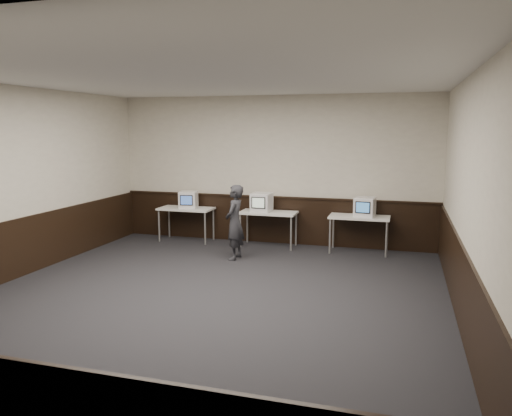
{
  "coord_description": "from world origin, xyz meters",
  "views": [
    {
      "loc": [
        2.69,
        -6.48,
        2.49
      ],
      "look_at": [
        0.31,
        1.6,
        1.15
      ],
      "focal_mm": 35.0,
      "sensor_mm": 36.0,
      "label": 1
    }
  ],
  "objects_px": {
    "person": "(235,222)",
    "desk_right": "(359,220)",
    "desk_center": "(268,215)",
    "emac_center": "(262,202)",
    "desk_left": "(186,211)",
    "emac_right": "(365,207)",
    "emac_left": "(188,200)"
  },
  "relations": [
    {
      "from": "emac_left",
      "to": "emac_center",
      "type": "bearing_deg",
      "value": -11.27
    },
    {
      "from": "desk_center",
      "to": "emac_left",
      "type": "relative_size",
      "value": 2.61
    },
    {
      "from": "emac_right",
      "to": "desk_center",
      "type": "bearing_deg",
      "value": -174.32
    },
    {
      "from": "emac_left",
      "to": "person",
      "type": "relative_size",
      "value": 0.32
    },
    {
      "from": "emac_center",
      "to": "emac_right",
      "type": "distance_m",
      "value": 2.14
    },
    {
      "from": "desk_right",
      "to": "emac_right",
      "type": "bearing_deg",
      "value": -14.59
    },
    {
      "from": "emac_left",
      "to": "desk_right",
      "type": "bearing_deg",
      "value": -10.8
    },
    {
      "from": "desk_left",
      "to": "person",
      "type": "distance_m",
      "value": 1.96
    },
    {
      "from": "desk_left",
      "to": "person",
      "type": "relative_size",
      "value": 0.83
    },
    {
      "from": "desk_center",
      "to": "emac_right",
      "type": "xyz_separation_m",
      "value": [
        2.0,
        -0.03,
        0.27
      ]
    },
    {
      "from": "desk_left",
      "to": "emac_right",
      "type": "bearing_deg",
      "value": -0.39
    },
    {
      "from": "desk_left",
      "to": "desk_center",
      "type": "relative_size",
      "value": 1.0
    },
    {
      "from": "emac_right",
      "to": "person",
      "type": "bearing_deg",
      "value": -147.08
    },
    {
      "from": "desk_center",
      "to": "desk_right",
      "type": "xyz_separation_m",
      "value": [
        1.9,
        0.0,
        0.0
      ]
    },
    {
      "from": "desk_right",
      "to": "emac_left",
      "type": "distance_m",
      "value": 3.73
    },
    {
      "from": "desk_center",
      "to": "emac_right",
      "type": "bearing_deg",
      "value": -0.75
    },
    {
      "from": "emac_right",
      "to": "desk_right",
      "type": "bearing_deg",
      "value": 171.84
    },
    {
      "from": "desk_center",
      "to": "person",
      "type": "distance_m",
      "value": 1.25
    },
    {
      "from": "emac_center",
      "to": "emac_right",
      "type": "bearing_deg",
      "value": 3.17
    },
    {
      "from": "emac_center",
      "to": "person",
      "type": "height_order",
      "value": "person"
    },
    {
      "from": "emac_center",
      "to": "emac_right",
      "type": "xyz_separation_m",
      "value": [
        2.14,
        0.01,
        -0.01
      ]
    },
    {
      "from": "desk_center",
      "to": "emac_center",
      "type": "xyz_separation_m",
      "value": [
        -0.14,
        -0.04,
        0.27
      ]
    },
    {
      "from": "person",
      "to": "emac_center",
      "type": "bearing_deg",
      "value": 171.04
    },
    {
      "from": "desk_left",
      "to": "emac_left",
      "type": "bearing_deg",
      "value": -26.52
    },
    {
      "from": "desk_left",
      "to": "desk_right",
      "type": "xyz_separation_m",
      "value": [
        3.8,
        0.0,
        0.0
      ]
    },
    {
      "from": "emac_right",
      "to": "person",
      "type": "distance_m",
      "value": 2.63
    },
    {
      "from": "desk_center",
      "to": "desk_right",
      "type": "height_order",
      "value": "same"
    },
    {
      "from": "person",
      "to": "desk_right",
      "type": "bearing_deg",
      "value": 119.2
    },
    {
      "from": "emac_center",
      "to": "person",
      "type": "relative_size",
      "value": 0.31
    },
    {
      "from": "desk_right",
      "to": "desk_center",
      "type": "bearing_deg",
      "value": 180.0
    },
    {
      "from": "desk_center",
      "to": "emac_right",
      "type": "height_order",
      "value": "emac_right"
    },
    {
      "from": "desk_right",
      "to": "emac_right",
      "type": "height_order",
      "value": "emac_right"
    }
  ]
}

